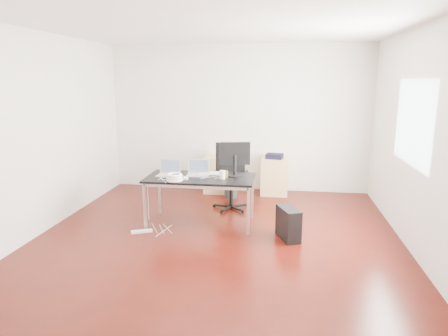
# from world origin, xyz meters

# --- Properties ---
(room_shell) EXTENTS (5.00, 5.00, 5.00)m
(room_shell) POSITION_xyz_m (0.04, 0.00, 1.40)
(room_shell) COLOR #340A06
(room_shell) RESTS_ON ground
(desk) EXTENTS (1.60, 0.80, 0.73)m
(desk) POSITION_xyz_m (-0.34, 0.43, 0.68)
(desk) COLOR black
(desk) RESTS_ON ground
(office_chair) EXTENTS (0.56, 0.58, 1.08)m
(office_chair) POSITION_xyz_m (0.01, 1.29, 0.61)
(office_chair) COLOR black
(office_chair) RESTS_ON ground
(filing_cabinet_left) EXTENTS (0.50, 0.50, 0.70)m
(filing_cabinet_left) POSITION_xyz_m (-0.36, 2.23, 0.35)
(filing_cabinet_left) COLOR tan
(filing_cabinet_left) RESTS_ON ground
(filing_cabinet_right) EXTENTS (0.50, 0.50, 0.70)m
(filing_cabinet_right) POSITION_xyz_m (0.72, 2.23, 0.35)
(filing_cabinet_right) COLOR tan
(filing_cabinet_right) RESTS_ON ground
(pc_tower) EXTENTS (0.36, 0.49, 0.44)m
(pc_tower) POSITION_xyz_m (0.97, 0.02, 0.22)
(pc_tower) COLOR black
(pc_tower) RESTS_ON ground
(wastebasket) EXTENTS (0.28, 0.28, 0.28)m
(wastebasket) POSITION_xyz_m (-0.06, 1.84, 0.14)
(wastebasket) COLOR black
(wastebasket) RESTS_ON ground
(power_strip) EXTENTS (0.30, 0.17, 0.04)m
(power_strip) POSITION_xyz_m (-1.10, -0.05, 0.02)
(power_strip) COLOR white
(power_strip) RESTS_ON ground
(laptop_left) EXTENTS (0.34, 0.27, 0.23)m
(laptop_left) POSITION_xyz_m (-0.82, 0.46, 0.79)
(laptop_left) COLOR silver
(laptop_left) RESTS_ON desk
(laptop_right) EXTENTS (0.35, 0.27, 0.23)m
(laptop_right) POSITION_xyz_m (-0.39, 0.53, 0.79)
(laptop_right) COLOR silver
(laptop_right) RESTS_ON desk
(monitor) EXTENTS (0.45, 0.26, 0.51)m
(monitor) POSITION_xyz_m (0.16, 0.58, 1.01)
(monitor) COLOR black
(monitor) RESTS_ON desk
(keyboard) EXTENTS (0.46, 0.26, 0.02)m
(keyboard) POSITION_xyz_m (-0.18, 0.65, 0.74)
(keyboard) COLOR white
(keyboard) RESTS_ON desk
(cup_white) EXTENTS (0.09, 0.09, 0.12)m
(cup_white) POSITION_xyz_m (0.00, 0.37, 0.79)
(cup_white) COLOR white
(cup_white) RESTS_ON desk
(cup_brown) EXTENTS (0.09, 0.09, 0.10)m
(cup_brown) POSITION_xyz_m (0.03, 0.46, 0.78)
(cup_brown) COLOR #4F381B
(cup_brown) RESTS_ON desk
(cable_coil) EXTENTS (0.24, 0.24, 0.11)m
(cable_coil) POSITION_xyz_m (-0.65, 0.13, 0.78)
(cable_coil) COLOR white
(cable_coil) RESTS_ON desk
(power_adapter) EXTENTS (0.08, 0.08, 0.03)m
(power_adapter) POSITION_xyz_m (-0.52, 0.26, 0.74)
(power_adapter) COLOR white
(power_adapter) RESTS_ON desk
(speaker) EXTENTS (0.10, 0.09, 0.18)m
(speaker) POSITION_xyz_m (-0.36, 2.20, 0.79)
(speaker) COLOR #9E9E9E
(speaker) RESTS_ON filing_cabinet_left
(navy_garment) EXTENTS (0.34, 0.29, 0.09)m
(navy_garment) POSITION_xyz_m (0.71, 2.17, 0.74)
(navy_garment) COLOR black
(navy_garment) RESTS_ON filing_cabinet_right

